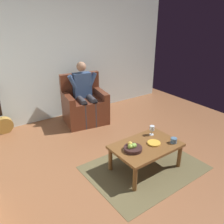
{
  "coord_description": "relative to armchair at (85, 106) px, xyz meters",
  "views": [
    {
      "loc": [
        1.66,
        2.06,
        2.18
      ],
      "look_at": [
        -0.39,
        -0.93,
        0.61
      ],
      "focal_mm": 37.26,
      "sensor_mm": 36.0,
      "label": 1
    }
  ],
  "objects": [
    {
      "name": "ground_plane",
      "position": [
        0.44,
        2.03,
        -0.35
      ],
      "size": [
        6.64,
        6.64,
        0.0
      ],
      "primitive_type": "plane",
      "color": "brown"
    },
    {
      "name": "rug",
      "position": [
        0.05,
        1.97,
        -0.34
      ],
      "size": [
        1.72,
        1.29,
        0.01
      ],
      "primitive_type": "cube",
      "rotation": [
        0.0,
        0.0,
        0.03
      ],
      "color": "brown",
      "rests_on": "ground"
    },
    {
      "name": "guitar",
      "position": [
        1.56,
        -0.4,
        -0.14
      ],
      "size": [
        0.35,
        0.22,
        0.94
      ],
      "color": "#AE853A",
      "rests_on": "ground"
    },
    {
      "name": "wine_glass_near",
      "position": [
        -0.23,
        1.79,
        0.16
      ],
      "size": [
        0.08,
        0.08,
        0.15
      ],
      "color": "silver",
      "rests_on": "coffee_table"
    },
    {
      "name": "fruit_bowl",
      "position": [
        0.3,
        1.97,
        0.1
      ],
      "size": [
        0.26,
        0.26,
        0.11
      ],
      "color": "#331D1C",
      "rests_on": "coffee_table"
    },
    {
      "name": "armchair",
      "position": [
        0.0,
        0.0,
        0.0
      ],
      "size": [
        0.94,
        0.84,
        1.01
      ],
      "rotation": [
        0.0,
        0.0,
        -0.16
      ],
      "color": "brown",
      "rests_on": "ground"
    },
    {
      "name": "candle_jar",
      "position": [
        -0.32,
        2.16,
        0.1
      ],
      "size": [
        0.09,
        0.09,
        0.08
      ],
      "primitive_type": "cylinder",
      "color": "slate",
      "rests_on": "coffee_table"
    },
    {
      "name": "person_seated",
      "position": [
        0.01,
        0.04,
        0.33
      ],
      "size": [
        0.63,
        0.62,
        1.27
      ],
      "rotation": [
        0.0,
        0.0,
        -0.16
      ],
      "color": "#354E76",
      "rests_on": "ground"
    },
    {
      "name": "decorative_dish",
      "position": [
        -0.06,
        2.02,
        0.07
      ],
      "size": [
        0.19,
        0.19,
        0.02
      ],
      "primitive_type": "cylinder",
      "color": "gold",
      "rests_on": "coffee_table"
    },
    {
      "name": "coffee_table",
      "position": [
        0.05,
        1.97,
        0.0
      ],
      "size": [
        1.0,
        0.67,
        0.41
      ],
      "rotation": [
        0.0,
        0.0,
        0.03
      ],
      "color": "brown",
      "rests_on": "ground"
    },
    {
      "name": "wall_back",
      "position": [
        0.44,
        -0.6,
        1.04
      ],
      "size": [
        5.94,
        0.06,
        2.78
      ],
      "primitive_type": "cube",
      "color": "silver",
      "rests_on": "ground"
    }
  ]
}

